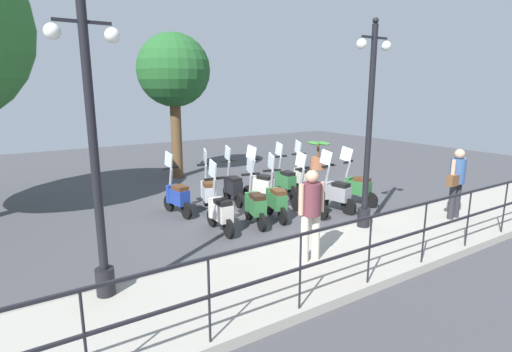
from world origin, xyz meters
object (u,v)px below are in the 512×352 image
tree_distant (174,72)px  scooter_far_1 (285,180)px  scooter_far_0 (303,177)px  scooter_far_4 (208,192)px  scooter_near_5 (220,211)px  potted_palm (318,157)px  scooter_near_0 (356,187)px  lamp_post_near (368,139)px  scooter_near_2 (310,196)px  scooter_far_5 (177,196)px  scooter_near_4 (255,205)px  lamp_post_far (96,172)px  scooter_near_3 (276,200)px  pedestrian_distant (311,209)px  scooter_far_3 (233,186)px  pedestrian_with_bag (457,178)px  scooter_far_2 (261,185)px  scooter_near_1 (336,192)px

tree_distant → scooter_far_1: bearing=-159.0°
scooter_far_0 → scooter_far_1: 0.69m
scooter_far_0 → scooter_far_4: 3.10m
scooter_near_5 → scooter_far_1: same height
potted_palm → scooter_far_4: scooter_far_4 is taller
scooter_near_0 → scooter_near_5: size_ratio=1.00×
lamp_post_near → tree_distant: (7.36, 1.21, 1.56)m
scooter_near_2 → tree_distant: bearing=5.8°
scooter_near_2 → scooter_far_5: bearing=51.9°
scooter_near_4 → scooter_far_1: size_ratio=1.00×
scooter_near_2 → scooter_far_4: size_ratio=1.00×
tree_distant → lamp_post_far: bearing=150.9°
lamp_post_near → scooter_near_3: 2.56m
pedestrian_distant → scooter_near_2: bearing=147.6°
potted_palm → scooter_near_3: size_ratio=0.69×
scooter_near_3 → scooter_far_3: bearing=20.9°
tree_distant → scooter_far_0: bearing=-150.8°
lamp_post_far → pedestrian_with_bag: (-0.73, -7.44, -0.87)m
scooter_near_3 → scooter_far_4: bearing=47.7°
scooter_far_5 → scooter_far_3: bearing=-94.8°
pedestrian_distant → scooter_far_4: size_ratio=1.03×
pedestrian_distant → scooter_far_1: pedestrian_distant is taller
scooter_near_3 → scooter_far_3: 1.70m
scooter_far_2 → scooter_far_3: same height
lamp_post_far → scooter_far_3: size_ratio=2.65×
scooter_far_2 → scooter_far_5: size_ratio=1.00×
potted_palm → pedestrian_distant: bearing=137.5°
potted_palm → scooter_far_3: (-2.36, 5.12, 0.04)m
scooter_near_5 → scooter_far_0: 3.93m
pedestrian_distant → scooter_far_5: size_ratio=1.03×
lamp_post_near → potted_palm: bearing=-33.7°
scooter_far_3 → scooter_far_2: bearing=-102.6°
pedestrian_with_bag → potted_palm: size_ratio=1.50×
pedestrian_with_bag → scooter_near_3: 4.08m
lamp_post_near → pedestrian_with_bag: lamp_post_near is taller
lamp_post_near → potted_palm: 7.16m
scooter_near_0 → scooter_far_4: 3.91m
scooter_near_5 → scooter_far_3: (1.73, -1.31, 0.00)m
tree_distant → scooter_near_1: bearing=-162.8°
potted_palm → scooter_near_3: scooter_near_3 is taller
scooter_near_1 → scooter_far_4: (1.81, 2.66, 0.00)m
scooter_far_0 → scooter_near_4: bearing=132.3°
tree_distant → scooter_near_4: tree_distant is taller
lamp_post_near → scooter_far_5: lamp_post_near is taller
scooter_far_5 → scooter_near_4: bearing=-153.1°
scooter_near_5 → scooter_near_1: bearing=-91.9°
tree_distant → scooter_near_0: tree_distant is taller
scooter_near_1 → scooter_far_4: same height
scooter_near_1 → scooter_far_1: bearing=-2.0°
lamp_post_near → scooter_far_2: size_ratio=2.75×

